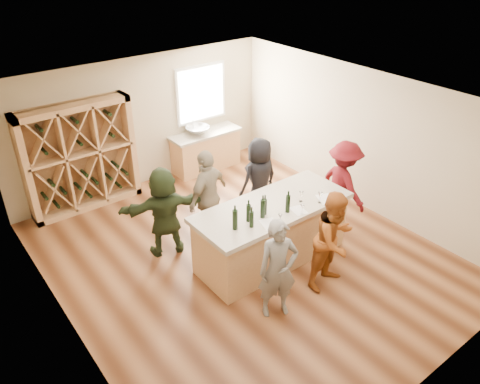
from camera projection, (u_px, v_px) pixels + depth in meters
floor at (242, 257)px, 8.31m from camera, size 6.00×7.00×0.10m
ceiling at (243, 99)px, 6.86m from camera, size 6.00×7.00×0.10m
wall_back at (141, 122)px, 10.02m from camera, size 6.00×0.10×2.80m
wall_front at (440, 309)px, 5.15m from camera, size 6.00×0.10×2.80m
wall_left at (55, 256)px, 5.97m from camera, size 0.10×7.00×2.80m
wall_right at (365, 139)px, 9.20m from camera, size 0.10×7.00×2.80m
window_frame at (201, 93)px, 10.59m from camera, size 1.30×0.06×1.30m
window_pane at (202, 94)px, 10.56m from camera, size 1.18×0.01×1.18m
wine_rack at (80, 157)px, 9.19m from camera, size 2.20×0.45×2.20m
back_counter_base at (206, 152)px, 11.01m from camera, size 1.60×0.58×0.86m
back_counter_top at (205, 133)px, 10.78m from camera, size 1.70×0.62×0.06m
sink at (198, 130)px, 10.61m from camera, size 0.54×0.54×0.19m
faucet at (193, 126)px, 10.71m from camera, size 0.02×0.02×0.30m
tasting_counter_base at (272, 234)px, 7.96m from camera, size 2.60×1.00×1.00m
tasting_counter_top at (273, 207)px, 7.69m from camera, size 2.72×1.12×0.08m
wine_bottle_a at (235, 220)px, 6.99m from camera, size 0.09×0.09×0.33m
wine_bottle_b at (252, 219)px, 7.05m from camera, size 0.09×0.09×0.27m
wine_bottle_c at (248, 213)px, 7.19m from camera, size 0.08×0.08×0.29m
wine_bottle_d at (263, 209)px, 7.28m from camera, size 0.09×0.09×0.31m
wine_bottle_e at (265, 207)px, 7.36m from camera, size 0.07×0.07×0.27m
wine_glass_a at (280, 219)px, 7.14m from camera, size 0.07×0.07×0.17m
wine_glass_b at (302, 210)px, 7.39m from camera, size 0.06×0.06×0.16m
wine_glass_c at (320, 197)px, 7.69m from camera, size 0.09×0.09×0.20m
wine_glass_d at (301, 196)px, 7.73m from camera, size 0.08×0.08×0.19m
tasting_menu_a at (270, 224)px, 7.18m from camera, size 0.32×0.37×0.00m
tasting_menu_b at (299, 210)px, 7.52m from camera, size 0.27×0.32×0.00m
tasting_menu_c at (326, 199)px, 7.84m from camera, size 0.36×0.40×0.00m
person_near_left at (278, 269)px, 6.67m from camera, size 0.71×0.62×1.60m
person_near_right at (334, 240)px, 7.24m from camera, size 0.85×0.53×1.66m
person_server at (343, 185)px, 8.73m from camera, size 0.68×1.18×1.72m
person_far_mid at (208, 196)px, 8.31m from camera, size 1.16×0.87×1.77m
person_far_right at (259, 179)px, 8.99m from camera, size 0.81×0.53×1.66m
person_far_left at (164, 212)px, 7.98m from camera, size 1.62×1.00×1.64m
wine_bottle_f at (288, 204)px, 7.41m from camera, size 0.07×0.07×0.30m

